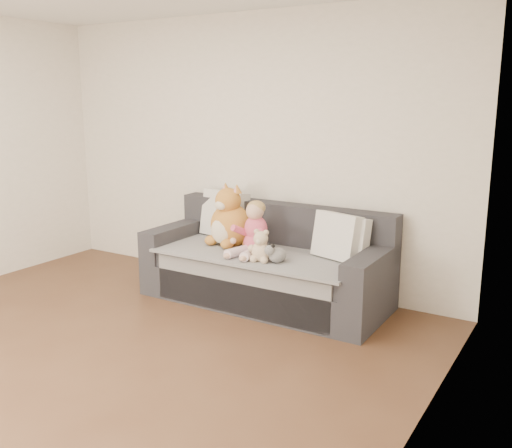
{
  "coord_description": "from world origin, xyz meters",
  "views": [
    {
      "loc": [
        2.98,
        -2.22,
        1.82
      ],
      "look_at": [
        0.49,
        1.87,
        0.75
      ],
      "focal_mm": 40.0,
      "sensor_mm": 36.0,
      "label": 1
    }
  ],
  "objects": [
    {
      "name": "toddler",
      "position": [
        0.43,
        1.92,
        0.67
      ],
      "size": [
        0.33,
        0.47,
        0.47
      ],
      "rotation": [
        0.0,
        0.0,
        0.01
      ],
      "color": "#DD4E56",
      "rests_on": "sofa"
    },
    {
      "name": "cushion_left",
      "position": [
        -0.13,
        2.29,
        0.7
      ],
      "size": [
        0.52,
        0.29,
        0.47
      ],
      "rotation": [
        0.0,
        0.0,
        -0.15
      ],
      "color": "silver",
      "rests_on": "sofa"
    },
    {
      "name": "sippy_cup",
      "position": [
        0.55,
        1.75,
        0.53
      ],
      "size": [
        0.1,
        0.07,
        0.11
      ],
      "rotation": [
        0.0,
        0.0,
        0.16
      ],
      "color": "#4D3899",
      "rests_on": "sofa"
    },
    {
      "name": "plush_cat",
      "position": [
        0.09,
        2.06,
        0.69
      ],
      "size": [
        0.47,
        0.41,
        0.6
      ],
      "rotation": [
        0.0,
        0.0,
        -0.18
      ],
      "color": "#C9752C",
      "rests_on": "sofa"
    },
    {
      "name": "plush_cow",
      "position": [
        0.75,
        1.76,
        0.54
      ],
      "size": [
        0.14,
        0.21,
        0.17
      ],
      "rotation": [
        0.0,
        0.0,
        -0.37
      ],
      "color": "white",
      "rests_on": "sofa"
    },
    {
      "name": "cushion_right_front",
      "position": [
        1.13,
        2.14,
        0.67
      ],
      "size": [
        0.46,
        0.31,
        0.4
      ],
      "rotation": [
        0.0,
        0.0,
        -0.29
      ],
      "color": "silver",
      "rests_on": "sofa"
    },
    {
      "name": "sofa",
      "position": [
        0.49,
        2.06,
        0.31
      ],
      "size": [
        2.2,
        0.94,
        0.85
      ],
      "color": "#2D2D33",
      "rests_on": "ground"
    },
    {
      "name": "teddy_bear",
      "position": [
        0.63,
        1.73,
        0.58
      ],
      "size": [
        0.22,
        0.17,
        0.28
      ],
      "rotation": [
        0.0,
        0.0,
        0.16
      ],
      "color": "#CFB18F",
      "rests_on": "sofa"
    },
    {
      "name": "room_shell",
      "position": [
        0.0,
        0.42,
        1.3
      ],
      "size": [
        5.0,
        5.0,
        5.0
      ],
      "color": "brown",
      "rests_on": "ground"
    },
    {
      "name": "cushion_right_back",
      "position": [
        1.19,
        2.19,
        0.65
      ],
      "size": [
        0.42,
        0.24,
        0.37
      ],
      "rotation": [
        0.0,
        0.0,
        -0.17
      ],
      "color": "silver",
      "rests_on": "sofa"
    }
  ]
}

